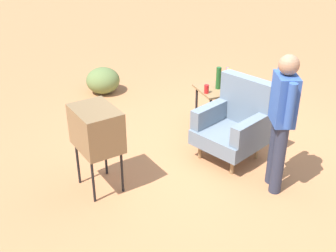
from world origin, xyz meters
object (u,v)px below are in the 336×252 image
object	(u,v)px
side_table	(217,95)
person_standing	(282,116)
tv_on_stand	(97,129)
bottle_wine_green	(218,78)
soda_can_red	(206,89)
flower_vase	(228,76)
bottle_tall_amber	(229,80)
armchair	(235,122)

from	to	relation	value
side_table	person_standing	world-z (taller)	person_standing
tv_on_stand	bottle_wine_green	size ratio (longest dim) A/B	3.22
tv_on_stand	person_standing	xyz separation A→B (m)	(0.76, 1.91, 0.16)
soda_can_red	flower_vase	bearing A→B (deg)	109.19
soda_can_red	bottle_wine_green	size ratio (longest dim) A/B	0.38
flower_vase	soda_can_red	bearing A→B (deg)	-70.81
soda_can_red	bottle_tall_amber	size ratio (longest dim) A/B	0.41
armchair	flower_vase	bearing A→B (deg)	157.99
armchair	person_standing	xyz separation A→B (m)	(0.81, 0.09, 0.44)
armchair	flower_vase	xyz separation A→B (m)	(-0.80, 0.32, 0.32)
side_table	bottle_tall_amber	xyz separation A→B (m)	(0.13, 0.10, 0.25)
tv_on_stand	armchair	bearing A→B (deg)	91.61
armchair	side_table	bearing A→B (deg)	169.78
tv_on_stand	bottle_wine_green	bearing A→B (deg)	112.05
side_table	tv_on_stand	world-z (taller)	tv_on_stand
tv_on_stand	soda_can_red	distance (m)	1.86
flower_vase	armchair	bearing A→B (deg)	-22.01
soda_can_red	bottle_wine_green	xyz separation A→B (m)	(-0.09, 0.23, 0.10)
armchair	tv_on_stand	world-z (taller)	armchair
side_table	bottle_tall_amber	bearing A→B (deg)	38.09
side_table	flower_vase	world-z (taller)	flower_vase
tv_on_stand	bottle_wine_green	distance (m)	2.11
bottle_tall_amber	bottle_wine_green	bearing A→B (deg)	-137.82
side_table	bottle_tall_amber	size ratio (longest dim) A/B	2.23
flower_vase	side_table	bearing A→B (deg)	-75.88
side_table	soda_can_red	size ratio (longest dim) A/B	5.49
armchair	side_table	xyz separation A→B (m)	(-0.75, 0.14, 0.07)
armchair	bottle_wine_green	distance (m)	0.82
person_standing	bottle_wine_green	bearing A→B (deg)	178.40
armchair	bottle_tall_amber	xyz separation A→B (m)	(-0.62, 0.24, 0.32)
tv_on_stand	bottle_tall_amber	bearing A→B (deg)	108.06
tv_on_stand	person_standing	world-z (taller)	person_standing
bottle_wine_green	side_table	bearing A→B (deg)	152.26
bottle_wine_green	flower_vase	size ratio (longest dim) A/B	1.21
soda_can_red	person_standing	bearing A→B (deg)	7.26
armchair	side_table	world-z (taller)	armchair
bottle_wine_green	bottle_tall_amber	bearing A→B (deg)	42.18
armchair	side_table	size ratio (longest dim) A/B	1.58
armchair	bottle_tall_amber	size ratio (longest dim) A/B	3.53
side_table	person_standing	bearing A→B (deg)	-1.81
side_table	soda_can_red	world-z (taller)	soda_can_red
armchair	bottle_wine_green	xyz separation A→B (m)	(-0.74, 0.13, 0.33)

